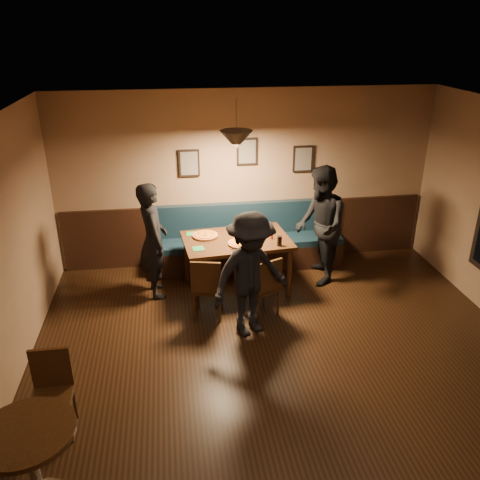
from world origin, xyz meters
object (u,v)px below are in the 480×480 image
at_px(soda_glass, 279,241).
at_px(tabasco_bottle, 272,235).
at_px(booth_bench, 249,238).
at_px(dining_table, 237,264).
at_px(diner_right, 320,226).
at_px(chair_near_left, 208,286).
at_px(chair_near_right, 261,286).
at_px(diner_left, 153,241).
at_px(cafe_chair_far, 51,397).
at_px(cafe_table, 34,469).
at_px(diner_front, 250,275).

xyz_separation_m(soda_glass, tabasco_bottle, (-0.06, 0.25, -0.01)).
height_order(booth_bench, dining_table, booth_bench).
bearing_deg(diner_right, dining_table, -82.08).
height_order(chair_near_left, chair_near_right, chair_near_left).
bearing_deg(booth_bench, chair_near_right, -92.92).
relative_size(diner_left, cafe_chair_far, 1.98).
height_order(booth_bench, soda_glass, booth_bench).
relative_size(chair_near_left, cafe_table, 1.10).
relative_size(dining_table, diner_front, 0.92).
bearing_deg(soda_glass, diner_right, 30.40).
height_order(diner_front, soda_glass, diner_front).
xyz_separation_m(diner_left, cafe_chair_far, (-0.95, -2.60, -0.42)).
bearing_deg(cafe_table, cafe_chair_far, 91.42).
relative_size(dining_table, cafe_chair_far, 1.77).
height_order(booth_bench, cafe_table, booth_bench).
xyz_separation_m(chair_near_right, cafe_table, (-2.35, -2.63, -0.03)).
xyz_separation_m(chair_near_left, cafe_chair_far, (-1.66, -1.90, -0.01)).
xyz_separation_m(chair_near_right, diner_front, (-0.22, -0.39, 0.38)).
xyz_separation_m(diner_right, tabasco_bottle, (-0.77, -0.17, -0.02)).
bearing_deg(cafe_chair_far, chair_near_right, -142.92).
distance_m(booth_bench, dining_table, 0.78).
xyz_separation_m(diner_front, cafe_table, (-2.13, -2.25, -0.42)).
relative_size(cafe_table, cafe_chair_far, 0.94).
relative_size(booth_bench, chair_near_right, 3.42).
bearing_deg(soda_glass, diner_front, -123.81).
height_order(diner_front, cafe_chair_far, diner_front).
height_order(chair_near_right, cafe_chair_far, chair_near_right).
relative_size(tabasco_bottle, cafe_chair_far, 0.15).
height_order(cafe_table, cafe_chair_far, cafe_chair_far).
height_order(chair_near_right, cafe_table, chair_near_right).
bearing_deg(dining_table, diner_right, -0.98).
bearing_deg(diner_front, diner_left, 111.87).
bearing_deg(diner_front, chair_near_right, 36.64).
distance_m(booth_bench, soda_glass, 1.13).
xyz_separation_m(diner_left, cafe_table, (-0.93, -3.42, -0.45)).
bearing_deg(soda_glass, diner_left, 168.69).
bearing_deg(cafe_table, diner_right, 45.76).
relative_size(diner_left, soda_glass, 11.67).
distance_m(chair_near_right, diner_left, 1.67).
bearing_deg(chair_near_right, dining_table, 82.41).
bearing_deg(tabasco_bottle, booth_bench, 104.43).
xyz_separation_m(diner_right, cafe_table, (-3.40, -3.49, -0.50)).
bearing_deg(soda_glass, chair_near_left, -161.43).
bearing_deg(diner_right, chair_near_left, -62.83).
bearing_deg(cafe_chair_far, booth_bench, -127.11).
relative_size(chair_near_right, cafe_chair_far, 1.02).
bearing_deg(diner_right, cafe_chair_far, -48.43).
distance_m(diner_left, cafe_chair_far, 2.80).
xyz_separation_m(dining_table, soda_glass, (0.56, -0.32, 0.48)).
height_order(booth_bench, chair_near_left, booth_bench).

